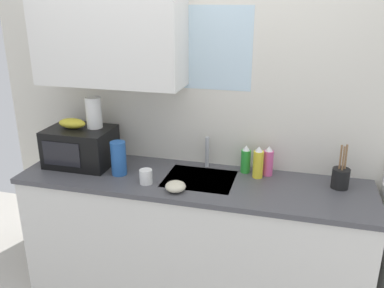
{
  "coord_description": "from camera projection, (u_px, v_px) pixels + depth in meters",
  "views": [
    {
      "loc": [
        0.64,
        -2.4,
        2.05
      ],
      "look_at": [
        0.0,
        0.0,
        1.15
      ],
      "focal_mm": 38.21,
      "sensor_mm": 36.0,
      "label": 1
    }
  ],
  "objects": [
    {
      "name": "kitchen_wall_assembly",
      "position": [
        186.0,
        100.0,
        2.88
      ],
      "size": [
        3.13,
        0.42,
        2.5
      ],
      "color": "silver",
      "rests_on": "ground"
    },
    {
      "name": "counter_unit",
      "position": [
        192.0,
        236.0,
        2.88
      ],
      "size": [
        2.36,
        0.63,
        0.9
      ],
      "color": "white",
      "rests_on": "ground"
    },
    {
      "name": "sink_faucet",
      "position": [
        207.0,
        152.0,
        2.9
      ],
      "size": [
        0.03,
        0.03,
        0.22
      ],
      "primitive_type": "cylinder",
      "color": "#B2B5BA",
      "rests_on": "counter_unit"
    },
    {
      "name": "microwave",
      "position": [
        81.0,
        146.0,
        2.93
      ],
      "size": [
        0.46,
        0.35,
        0.27
      ],
      "color": "black",
      "rests_on": "counter_unit"
    },
    {
      "name": "banana_bunch",
      "position": [
        72.0,
        123.0,
        2.89
      ],
      "size": [
        0.2,
        0.11,
        0.07
      ],
      "primitive_type": "ellipsoid",
      "color": "gold",
      "rests_on": "microwave"
    },
    {
      "name": "paper_towel_roll",
      "position": [
        94.0,
        113.0,
        2.87
      ],
      "size": [
        0.11,
        0.11,
        0.22
      ],
      "primitive_type": "cylinder",
      "color": "white",
      "rests_on": "microwave"
    },
    {
      "name": "dish_soap_bottle_green",
      "position": [
        246.0,
        160.0,
        2.81
      ],
      "size": [
        0.07,
        0.07,
        0.2
      ],
      "color": "green",
      "rests_on": "counter_unit"
    },
    {
      "name": "dish_soap_bottle_yellow",
      "position": [
        258.0,
        163.0,
        2.73
      ],
      "size": [
        0.07,
        0.07,
        0.22
      ],
      "color": "yellow",
      "rests_on": "counter_unit"
    },
    {
      "name": "dish_soap_bottle_pink",
      "position": [
        268.0,
        162.0,
        2.76
      ],
      "size": [
        0.07,
        0.07,
        0.21
      ],
      "color": "#E55999",
      "rests_on": "counter_unit"
    },
    {
      "name": "cereal_canister",
      "position": [
        119.0,
        158.0,
        2.77
      ],
      "size": [
        0.1,
        0.1,
        0.23
      ],
      "primitive_type": "cylinder",
      "color": "#2659A5",
      "rests_on": "counter_unit"
    },
    {
      "name": "mug_white",
      "position": [
        146.0,
        177.0,
        2.65
      ],
      "size": [
        0.08,
        0.08,
        0.09
      ],
      "primitive_type": "cylinder",
      "color": "white",
      "rests_on": "counter_unit"
    },
    {
      "name": "utensil_crock",
      "position": [
        341.0,
        177.0,
        2.58
      ],
      "size": [
        0.11,
        0.11,
        0.29
      ],
      "color": "black",
      "rests_on": "counter_unit"
    },
    {
      "name": "small_bowl",
      "position": [
        176.0,
        186.0,
        2.55
      ],
      "size": [
        0.13,
        0.13,
        0.06
      ],
      "primitive_type": "ellipsoid",
      "color": "beige",
      "rests_on": "counter_unit"
    }
  ]
}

